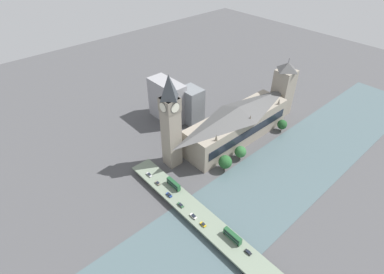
% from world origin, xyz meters
% --- Properties ---
extents(ground_plane, '(600.00, 600.00, 0.00)m').
position_xyz_m(ground_plane, '(0.00, 0.00, 0.00)').
color(ground_plane, '#4C4C4F').
extents(river_water, '(55.68, 360.00, 0.30)m').
position_xyz_m(river_water, '(-33.84, 0.00, 0.15)').
color(river_water, '#4C6066').
rests_on(river_water, ground_plane).
extents(parliament_hall, '(25.03, 93.08, 29.76)m').
position_xyz_m(parliament_hall, '(15.28, -8.00, 14.78)').
color(parliament_hall, gray).
rests_on(parliament_hall, ground_plane).
extents(clock_tower, '(11.32, 11.32, 69.32)m').
position_xyz_m(clock_tower, '(26.67, 47.61, 36.96)').
color(clock_tower, gray).
rests_on(clock_tower, ground_plane).
extents(victoria_tower, '(14.61, 14.61, 51.77)m').
position_xyz_m(victoria_tower, '(15.34, -65.85, 23.89)').
color(victoria_tower, gray).
rests_on(victoria_tower, ground_plane).
extents(road_bridge, '(143.36, 13.99, 4.02)m').
position_xyz_m(road_bridge, '(-33.84, 67.68, 3.20)').
color(road_bridge, '#5D6A59').
rests_on(road_bridge, ground_plane).
extents(double_decker_bus_lead, '(11.37, 2.47, 4.84)m').
position_xyz_m(double_decker_bus_lead, '(4.54, 64.45, 6.70)').
color(double_decker_bus_lead, '#235B33').
rests_on(double_decker_bus_lead, road_bridge).
extents(double_decker_bus_mid, '(11.54, 2.59, 4.82)m').
position_xyz_m(double_decker_bus_mid, '(-46.42, 65.09, 6.67)').
color(double_decker_bus_mid, '#235B33').
rests_on(double_decker_bus_mid, road_bridge).
extents(car_northbound_lead, '(4.36, 1.81, 1.47)m').
position_xyz_m(car_northbound_lead, '(0.60, 71.32, 4.75)').
color(car_northbound_lead, navy).
rests_on(car_northbound_lead, road_bridge).
extents(car_northbound_mid, '(3.86, 1.77, 1.31)m').
position_xyz_m(car_northbound_mid, '(-29.50, 70.71, 4.68)').
color(car_northbound_mid, gold).
rests_on(car_northbound_mid, road_bridge).
extents(car_northbound_tail, '(4.64, 1.80, 1.33)m').
position_xyz_m(car_northbound_tail, '(-10.28, 71.18, 4.69)').
color(car_northbound_tail, '#2D5638').
rests_on(car_northbound_tail, road_bridge).
extents(car_southbound_lead, '(4.02, 1.78, 1.36)m').
position_xyz_m(car_southbound_lead, '(13.51, 70.60, 4.71)').
color(car_southbound_lead, slate).
rests_on(car_southbound_lead, road_bridge).
extents(car_southbound_mid, '(4.80, 1.85, 1.36)m').
position_xyz_m(car_southbound_mid, '(23.60, 70.19, 4.71)').
color(car_southbound_mid, silver).
rests_on(car_southbound_mid, road_bridge).
extents(car_southbound_tail, '(4.76, 1.89, 1.50)m').
position_xyz_m(car_southbound_tail, '(-21.67, 71.00, 4.77)').
color(car_southbound_tail, silver).
rests_on(car_southbound_tail, road_bridge).
extents(car_southbound_extra, '(3.93, 1.78, 1.26)m').
position_xyz_m(car_southbound_extra, '(-57.46, 65.14, 4.65)').
color(car_southbound_extra, black).
rests_on(car_southbound_extra, road_bridge).
extents(city_block_west, '(33.84, 15.67, 35.00)m').
position_xyz_m(city_block_west, '(75.13, 13.67, 17.50)').
color(city_block_west, '#939399').
rests_on(city_block_west, ground_plane).
extents(city_block_center, '(18.08, 14.93, 30.71)m').
position_xyz_m(city_block_center, '(58.50, 1.24, 15.36)').
color(city_block_center, slate).
rests_on(city_block_center, ground_plane).
extents(tree_embankment_near, '(9.50, 9.50, 12.10)m').
position_xyz_m(tree_embankment_near, '(-3.61, 25.19, 7.34)').
color(tree_embankment_near, brown).
rests_on(tree_embankment_near, ground_plane).
extents(tree_embankment_mid, '(8.60, 8.60, 10.63)m').
position_xyz_m(tree_embankment_mid, '(-2.68, 7.98, 6.32)').
color(tree_embankment_mid, brown).
rests_on(tree_embankment_mid, ground_plane).
extents(tree_embankment_far, '(7.98, 7.98, 10.28)m').
position_xyz_m(tree_embankment_far, '(-2.50, -44.06, 6.27)').
color(tree_embankment_far, brown).
rests_on(tree_embankment_far, ground_plane).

